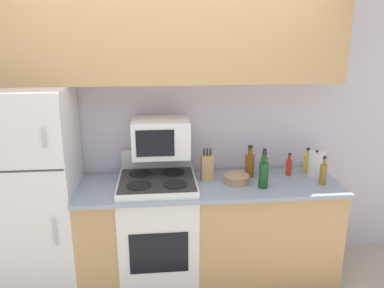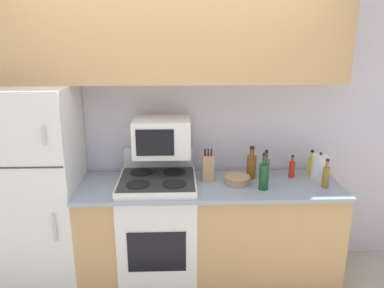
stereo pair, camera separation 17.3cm
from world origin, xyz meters
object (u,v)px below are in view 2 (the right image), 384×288
bottle_hot_sauce (292,169)px  bottle_wine_green (264,175)px  bowl (237,180)px  kettle (320,167)px  refrigerator (40,190)px  stove (159,228)px  bottle_cooking_spray (311,165)px  bottle_whiskey (251,166)px  bottle_olive_oil (266,168)px  bottle_vinegar (326,176)px  knife_block (208,167)px  microwave (162,137)px

bottle_hot_sauce → bottle_wine_green: (-0.30, -0.25, 0.04)m
bowl → kettle: size_ratio=0.90×
bowl → refrigerator: bearing=179.0°
stove → bottle_cooking_spray: bearing=8.5°
bottle_whiskey → stove: bearing=-171.0°
refrigerator → bottle_hot_sauce: 2.11m
bottle_hot_sauce → bottle_olive_oil: 0.24m
bottle_whiskey → bottle_vinegar: (0.56, -0.22, -0.02)m
refrigerator → bottle_olive_oil: refrigerator is taller
stove → knife_block: 0.67m
stove → kettle: kettle is taller
refrigerator → bottle_cooking_spray: (2.29, 0.18, 0.12)m
refrigerator → bottle_vinegar: refrigerator is taller
microwave → kettle: microwave is taller
refrigerator → bottle_wine_green: refrigerator is taller
knife_block → bottle_wine_green: bearing=-27.9°
bottle_hot_sauce → bottle_whiskey: (-0.35, -0.00, 0.03)m
bottle_whiskey → kettle: 0.58m
knife_block → bottle_whiskey: size_ratio=0.98×
microwave → bottle_wine_green: (0.81, -0.24, -0.26)m
refrigerator → bottle_olive_oil: (1.87, 0.06, 0.14)m
refrigerator → kettle: refrigerator is taller
microwave → knife_block: size_ratio=1.68×
refrigerator → bottle_whiskey: (1.75, 0.10, 0.15)m
knife_block → kettle: 0.95m
knife_block → bottle_vinegar: bearing=-12.2°
stove → bottle_vinegar: (1.35, -0.10, 0.49)m
bowl → bottle_whiskey: 0.20m
refrigerator → bottle_whiskey: 1.76m
microwave → bottle_cooking_spray: microwave is taller
bottle_whiskey → knife_block: bearing=-176.4°
stove → microwave: (0.04, 0.12, 0.77)m
bottle_cooking_spray → refrigerator: bearing=-175.6°
bowl → stove: bearing=179.5°
stove → bottle_whiskey: bearing=9.0°
bottle_hot_sauce → kettle: bearing=-8.6°
bottle_wine_green → bottle_olive_oil: bearing=73.0°
stove → bottle_olive_oil: 1.04m
bottle_whiskey → bottle_cooking_spray: 0.55m
bottle_wine_green → bottle_cooking_spray: bottle_wine_green is taller
microwave → bottle_hot_sauce: microwave is taller
knife_block → bottle_wine_green: bottle_wine_green is taller
bottle_wine_green → bottle_vinegar: bearing=2.5°
microwave → bottle_olive_oil: 0.91m
refrigerator → bottle_olive_oil: 1.87m
knife_block → bottle_hot_sauce: (0.72, 0.02, -0.03)m
microwave → bottle_hot_sauce: bearing=0.4°
bowl → bottle_wine_green: 0.24m
bottle_vinegar → kettle: (0.02, 0.19, 0.01)m
microwave → knife_block: microwave is taller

